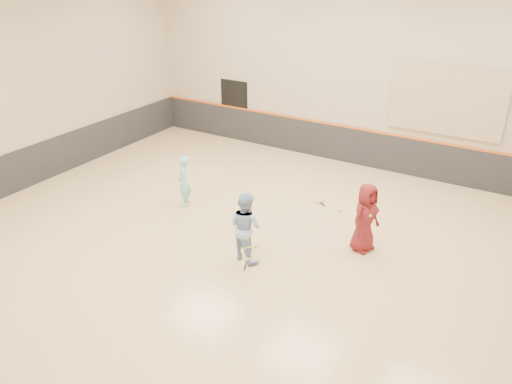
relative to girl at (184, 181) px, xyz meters
The scene contains 14 objects.
room 2.81m from the girl, 15.00° to the right, with size 15.04×12.04×6.22m.
wainscot_back 5.90m from the girl, 62.64° to the left, with size 14.90×0.04×1.20m, color #232326.
wainscot_left 4.81m from the girl, behind, with size 0.04×11.90×1.20m, color #232326.
accent_stripe 5.92m from the girl, 62.59° to the left, with size 14.90×0.03×0.06m, color #D85914.
acoustic_panel 7.80m from the girl, 43.45° to the left, with size 3.20×0.08×2.00m, color tan.
doorway 5.56m from the girl, 108.78° to the left, with size 1.10×0.05×2.20m, color black.
girl is the anchor object (origin of this frame).
instructor 3.18m from the girl, 26.12° to the right, with size 0.81×0.63×1.66m, color #8AA7D5.
young_man 5.00m from the girl, ahead, with size 0.82×0.53×1.67m, color maroon.
held_racket 3.66m from the girl, 29.55° to the right, with size 0.47×0.47×0.49m, color #B1E432, non-canonical shape.
spare_racket 3.75m from the girl, 34.78° to the left, with size 0.76×0.76×0.14m, color #9EC32A, non-canonical shape.
ball_under_racket 3.04m from the girl, 17.79° to the right, with size 0.07×0.07×0.07m, color #BBDB33.
ball_in_hand 5.19m from the girl, ahead, with size 0.07×0.07×0.07m, color #B7CA2F.
ball_beside_spare 4.30m from the girl, 25.63° to the left, with size 0.07×0.07×0.07m, color gold.
Camera 1 is at (5.28, -8.81, 6.33)m, focal length 35.00 mm.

